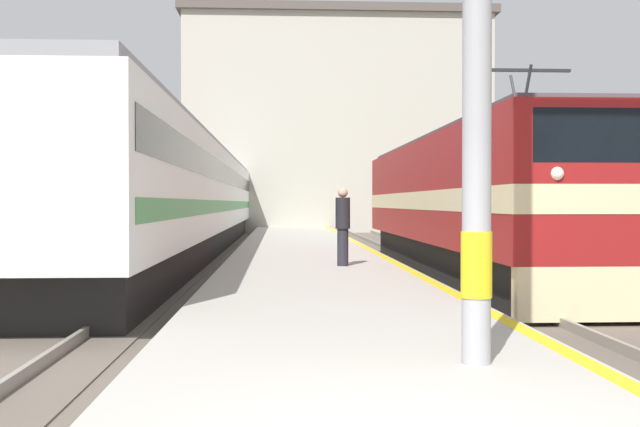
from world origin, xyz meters
TOP-DOWN VIEW (x-y plane):
  - ground_plane at (0.00, 30.00)m, footprint 200.00×200.00m
  - platform at (0.00, 25.00)m, footprint 4.32×140.00m
  - rail_track_near at (4.02, 25.00)m, footprint 2.84×140.00m
  - rail_track_far at (-4.12, 25.00)m, footprint 2.83×140.00m
  - locomotive_train at (4.02, 14.55)m, footprint 2.92×16.61m
  - passenger_train at (-4.12, 25.65)m, footprint 2.92×41.06m
  - person_on_platform at (0.66, 12.95)m, footprint 0.34×0.34m
  - clock_tower at (-3.06, 56.82)m, footprint 4.04×4.04m
  - station_building at (2.81, 45.30)m, footprint 19.63×9.44m

SIDE VIEW (x-z plane):
  - ground_plane at x=0.00m, z-range 0.00..0.00m
  - rail_track_near at x=4.02m, z-range -0.05..0.11m
  - rail_track_far at x=-4.12m, z-range -0.05..0.11m
  - platform at x=0.00m, z-range 0.00..0.37m
  - person_on_platform at x=0.66m, z-range 0.42..2.24m
  - locomotive_train at x=4.02m, z-range -0.44..4.07m
  - passenger_train at x=-4.12m, z-range 0.15..4.00m
  - station_building at x=2.81m, z-range 0.02..13.97m
  - clock_tower at x=-3.06m, z-range 0.69..24.43m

